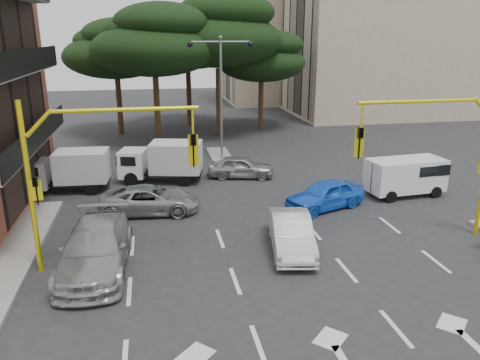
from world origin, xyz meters
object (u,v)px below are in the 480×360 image
at_px(street_lamp_center, 221,77).
at_px(car_silver_wagon, 96,248).
at_px(signal_mast_left, 83,162).
at_px(car_silver_cross_b, 241,167).
at_px(box_truck_a, 67,171).
at_px(car_blue_compact, 325,195).
at_px(van_white, 405,177).
at_px(box_truck_b, 162,162).
at_px(car_white_hatch, 291,233).
at_px(car_silver_cross_a, 150,200).
at_px(signal_mast_right, 449,145).

xyz_separation_m(street_lamp_center, car_silver_wagon, (-6.66, -14.22, -4.62)).
xyz_separation_m(signal_mast_left, car_silver_cross_b, (7.28, 9.80, -3.24)).
bearing_deg(box_truck_a, car_blue_compact, -108.30).
xyz_separation_m(car_silver_cross_b, van_white, (7.72, -4.67, 0.33)).
distance_m(car_silver_cross_b, box_truck_a, 9.51).
bearing_deg(box_truck_a, box_truck_b, -76.91).
xyz_separation_m(car_silver_cross_b, box_truck_b, (-4.52, 0.08, 0.49)).
bearing_deg(box_truck_a, street_lamp_center, -57.56).
relative_size(car_white_hatch, car_silver_cross_b, 1.11).
height_order(car_silver_wagon, car_silver_cross_a, car_silver_wagon).
bearing_deg(street_lamp_center, van_white, -47.34).
xyz_separation_m(signal_mast_right, box_truck_b, (-10.85, 9.88, -2.75)).
height_order(van_white, box_truck_b, box_truck_b).
relative_size(van_white, box_truck_b, 0.85).
relative_size(car_blue_compact, box_truck_a, 0.91).
distance_m(signal_mast_right, car_silver_cross_b, 12.11).
bearing_deg(car_blue_compact, van_white, 82.22).
relative_size(car_silver_cross_a, car_silver_cross_b, 1.20).
xyz_separation_m(street_lamp_center, box_truck_b, (-4.04, -4.13, -4.29)).
xyz_separation_m(car_white_hatch, car_silver_cross_b, (-0.07, 9.82, -0.05)).
xyz_separation_m(signal_mast_right, street_lamp_center, (-6.80, 14.01, 1.54)).
bearing_deg(street_lamp_center, signal_mast_right, -64.09).
bearing_deg(car_silver_cross_a, signal_mast_left, 163.02).
bearing_deg(box_truck_b, van_white, -98.27).
xyz_separation_m(signal_mast_right, car_white_hatch, (-6.26, -0.03, -3.19)).
height_order(car_blue_compact, box_truck_b, box_truck_b).
height_order(car_silver_wagon, box_truck_a, box_truck_a).
xyz_separation_m(street_lamp_center, car_white_hatch, (0.54, -14.03, -4.73)).
relative_size(car_silver_cross_a, van_white, 1.17).
bearing_deg(signal_mast_left, car_silver_cross_b, 53.41).
relative_size(signal_mast_left, box_truck_a, 1.35).
bearing_deg(signal_mast_left, street_lamp_center, 64.09).
height_order(signal_mast_left, car_silver_wagon, signal_mast_left).
height_order(street_lamp_center, car_silver_cross_b, street_lamp_center).
height_order(car_silver_cross_a, box_truck_a, box_truck_a).
bearing_deg(signal_mast_right, street_lamp_center, 115.91).
distance_m(car_silver_cross_b, van_white, 9.03).
bearing_deg(car_silver_cross_b, signal_mast_right, -134.76).
xyz_separation_m(car_silver_cross_b, box_truck_a, (-9.47, -0.74, 0.44)).
height_order(signal_mast_right, car_blue_compact, signal_mast_right).
xyz_separation_m(signal_mast_right, signal_mast_left, (-13.61, 0.00, 0.00)).
height_order(street_lamp_center, car_silver_wagon, street_lamp_center).
distance_m(car_silver_wagon, box_truck_b, 10.43).
relative_size(car_white_hatch, box_truck_b, 0.91).
xyz_separation_m(signal_mast_left, box_truck_a, (-2.20, 9.05, -2.79)).
bearing_deg(street_lamp_center, signal_mast_left, -115.91).
xyz_separation_m(signal_mast_left, box_truck_b, (2.76, 9.88, -2.75)).
bearing_deg(car_silver_wagon, car_silver_cross_b, 57.21).
height_order(street_lamp_center, car_white_hatch, street_lamp_center).
bearing_deg(car_blue_compact, car_white_hatch, -56.18).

